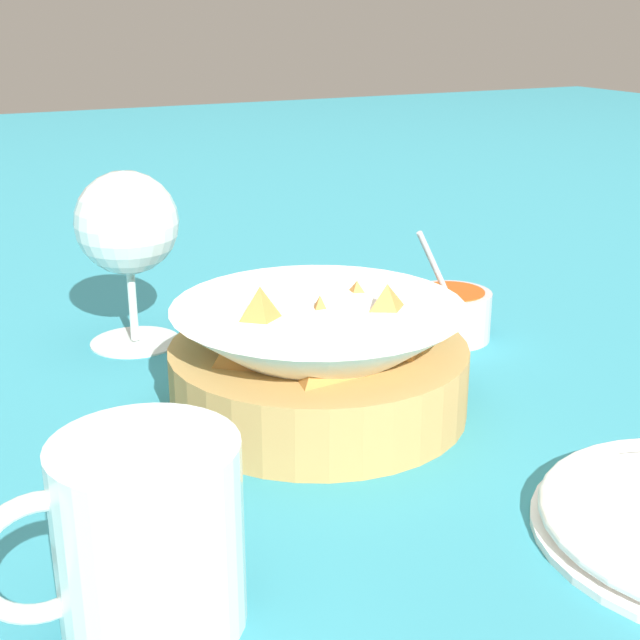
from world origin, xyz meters
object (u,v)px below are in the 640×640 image
(food_basket, at_px, (322,363))
(wine_glass, at_px, (127,229))
(beer_mug, at_px, (146,542))
(sauce_cup, at_px, (450,312))

(food_basket, height_order, wine_glass, wine_glass)
(food_basket, height_order, beer_mug, food_basket)
(wine_glass, bearing_deg, sauce_cup, 156.36)
(sauce_cup, xyz_separation_m, wine_glass, (0.25, -0.11, 0.08))
(food_basket, xyz_separation_m, beer_mug, (0.17, 0.17, 0.00))
(wine_glass, distance_m, beer_mug, 0.37)
(beer_mug, bearing_deg, sauce_cup, -142.99)
(food_basket, distance_m, sauce_cup, 0.19)
(sauce_cup, distance_m, beer_mug, 0.42)
(food_basket, relative_size, beer_mug, 1.70)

